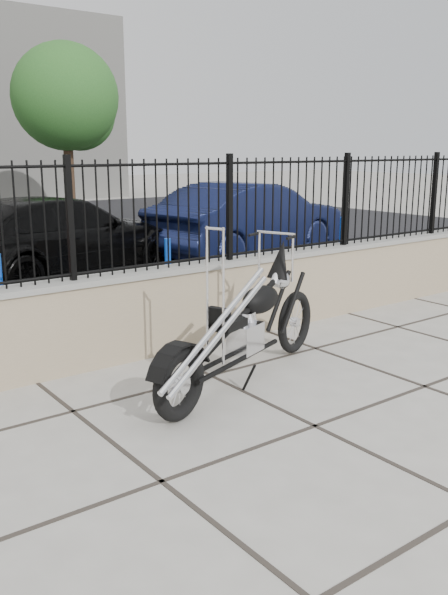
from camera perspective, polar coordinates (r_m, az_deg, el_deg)
ground_plane at (r=5.43m, az=8.25°, el=-11.47°), size 90.00×90.00×0.00m
retaining_wall at (r=7.14m, az=-5.91°, el=-1.20°), size 14.00×0.36×0.96m
iron_fence at (r=6.95m, az=-6.12°, el=7.45°), size 14.00×0.08×1.20m
chopper_motorcycle at (r=6.06m, az=1.70°, el=-0.53°), size 2.71×1.39×1.63m
car_black at (r=11.49m, az=-14.83°, el=5.26°), size 5.43×3.52×1.46m
car_blue at (r=13.43m, az=2.35°, el=7.04°), size 4.99×2.51×1.57m
bollard_b at (r=10.19m, az=-5.10°, el=2.94°), size 0.10×0.10×0.86m
bollard_c at (r=12.62m, az=10.64°, el=5.01°), size 0.13×0.13×0.96m
tree_right at (r=21.80m, az=-14.21°, el=17.62°), size 3.40×3.40×5.74m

